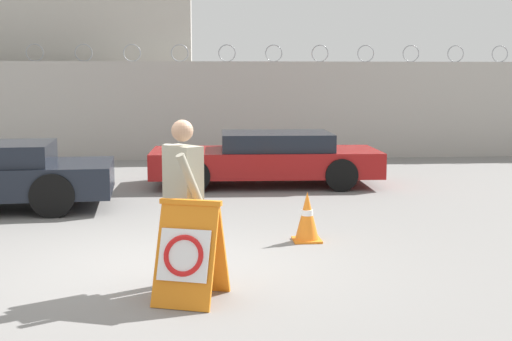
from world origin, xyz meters
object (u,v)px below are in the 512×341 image
Objects in this scene: barricade_sign at (190,251)px; parked_car_rear_sedan at (267,158)px; security_guard at (183,194)px; traffic_cone_near at (307,217)px.

parked_car_rear_sedan reaches higher than barricade_sign.
security_guard is at bearing 116.77° from barricade_sign.
security_guard reaches higher than traffic_cone_near.
security_guard is 0.38× the size of parked_car_rear_sedan.
parked_car_rear_sedan is at bearing 90.30° from traffic_cone_near.
traffic_cone_near is at bearing 102.83° from security_guard.
barricade_sign is 0.58× the size of security_guard.
parked_car_rear_sedan is (1.61, 7.00, -0.43)m from security_guard.
parked_car_rear_sedan is at bearing 130.09° from security_guard.
traffic_cone_near is (1.57, 2.47, -0.17)m from barricade_sign.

